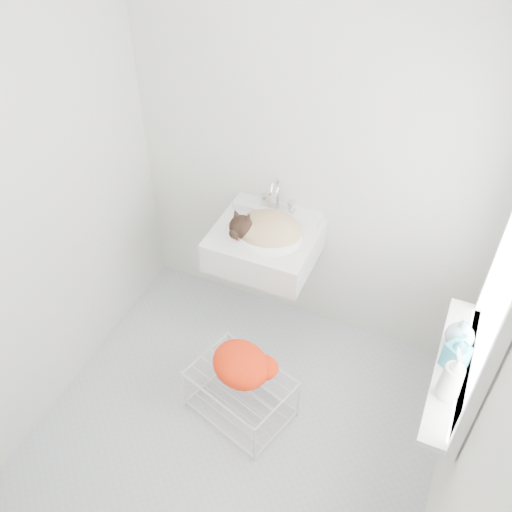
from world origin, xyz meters
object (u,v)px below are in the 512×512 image
at_px(cat, 266,229).
at_px(bottle_a, 445,394).
at_px(bottle_b, 452,366).
at_px(bottle_c, 457,344).
at_px(sink, 265,232).
at_px(wire_rack, 241,396).

distance_m(cat, bottle_a, 1.34).
height_order(cat, bottle_a, cat).
height_order(bottle_b, bottle_c, bottle_b).
height_order(sink, wire_rack, sink).
relative_size(bottle_a, bottle_c, 1.29).
bearing_deg(cat, bottle_a, -45.48).
bearing_deg(bottle_c, wire_rack, -166.31).
bearing_deg(sink, wire_rack, -78.47).
xyz_separation_m(sink, bottle_a, (1.17, -0.71, 0.00)).
xyz_separation_m(cat, bottle_b, (1.15, -0.52, -0.04)).
bearing_deg(bottle_a, wire_rack, 176.90).
relative_size(cat, bottle_c, 2.61).
bearing_deg(wire_rack, cat, 100.64).
xyz_separation_m(bottle_a, bottle_b, (0.00, 0.17, 0.00)).
bearing_deg(bottle_b, cat, 155.64).
xyz_separation_m(cat, wire_rack, (0.12, -0.64, -0.74)).
bearing_deg(sink, bottle_a, -31.28).
relative_size(bottle_b, bottle_c, 1.20).
distance_m(sink, cat, 0.05).
relative_size(cat, wire_rack, 0.83).
height_order(sink, bottle_b, sink).
bearing_deg(wire_rack, bottle_a, -3.10).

